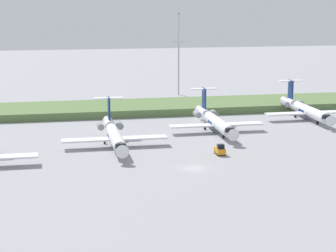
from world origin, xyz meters
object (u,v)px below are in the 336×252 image
baggage_tug (220,150)px  regional_jet_third (114,134)px  regional_jet_fourth (215,121)px  antenna_mast (179,61)px  regional_jet_fifth (305,109)px

baggage_tug → regional_jet_third: bearing=149.3°
regional_jet_fourth → antenna_mast: 57.76m
regional_jet_third → regional_jet_fourth: 27.45m
regional_jet_fourth → baggage_tug: regional_jet_fourth is taller
regional_jet_third → antenna_mast: antenna_mast is taller
regional_jet_third → regional_jet_fifth: (53.43, 20.41, 0.00)m
regional_jet_fifth → antenna_mast: bearing=117.9°
antenna_mast → baggage_tug: antenna_mast is taller
regional_jet_fourth → regional_jet_fifth: (27.90, 10.31, 0.00)m
baggage_tug → regional_jet_fourth: bearing=77.5°
regional_jet_third → antenna_mast: size_ratio=1.15×
regional_jet_third → baggage_tug: (20.59, -12.22, -1.53)m
regional_jet_third → antenna_mast: 73.52m
regional_jet_fourth → baggage_tug: size_ratio=9.69×
regional_jet_fifth → antenna_mast: size_ratio=1.15×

